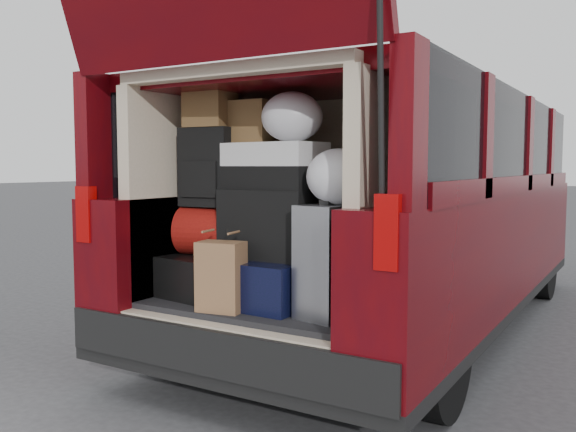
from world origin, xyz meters
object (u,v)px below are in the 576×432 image
Objects in this scene: navy_hardshell at (275,281)px; backpack at (210,167)px; black_soft_case at (272,224)px; black_hardshell at (217,274)px; twotone_duffel at (273,166)px; silver_roller at (334,261)px; kraft_bag at (221,277)px; red_duffel at (217,231)px.

navy_hardshell is 1.26× the size of backpack.
black_soft_case is at bearing 153.32° from navy_hardshell.
black_hardshell is 0.72m from twotone_duffel.
silver_roller reaches higher than navy_hardshell.
backpack reaches higher than kraft_bag.
red_duffel is at bearing -167.09° from twotone_duffel.
backpack is at bearing 160.15° from red_duffel.
red_duffel is at bearing -14.85° from backpack.
navy_hardshell is at bearing 179.97° from silver_roller.
twotone_duffel is (0.37, 0.01, 0.61)m from black_hardshell.
twotone_duffel reaches higher than silver_roller.
silver_roller is at bearing 0.91° from black_hardshell.
black_hardshell is 1.36× the size of red_duffel.
black_soft_case is (0.36, 0.01, 0.06)m from red_duffel.
backpack is 0.80× the size of twotone_duffel.
twotone_duffel reaches higher than navy_hardshell.
twotone_duffel is (-0.01, 0.03, 0.30)m from black_soft_case.
kraft_bag is at bearing -48.98° from backpack.
kraft_bag is (-0.14, -0.28, 0.05)m from navy_hardshell.
navy_hardshell is 1.01× the size of twotone_duffel.
navy_hardshell is at bearing -28.64° from black_soft_case.
twotone_duffel is at bearing 10.56° from black_hardshell.
black_hardshell is at bearing 122.72° from red_duffel.
backpack reaches higher than navy_hardshell.
backpack is (-0.83, 0.09, 0.45)m from silver_roller.
backpack is at bearing -174.98° from silver_roller.
black_hardshell is at bearing 178.02° from navy_hardshell.
twotone_duffel is at bearing 63.04° from kraft_bag.
twotone_duffel is at bearing -0.12° from backpack.
twotone_duffel reaches higher than black_soft_case.
black_hardshell is at bearing 27.96° from backpack.
silver_roller is at bearing 11.50° from kraft_bag.
black_soft_case is at bearing 59.71° from kraft_bag.
backpack is 0.40m from twotone_duffel.
red_duffel is (-0.38, 0.00, 0.24)m from navy_hardshell.
navy_hardshell is 0.46m from red_duffel.
navy_hardshell is 1.32× the size of red_duffel.
black_soft_case is at bearing 6.28° from black_hardshell.
silver_roller is 0.95m from backpack.
silver_roller is (0.39, -0.08, 0.15)m from navy_hardshell.
black_soft_case is (0.38, -0.02, 0.31)m from black_hardshell.
silver_roller is at bearing -9.04° from navy_hardshell.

